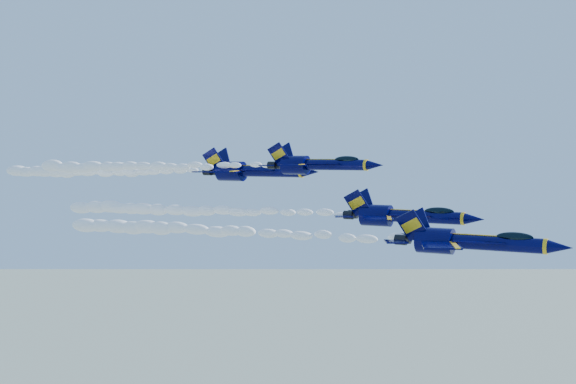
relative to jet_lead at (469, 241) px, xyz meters
The scene contains 8 objects.
jet_lead is the anchor object (origin of this frame).
smoke_trail_jet_lead 27.07m from the jet_lead, behind, with size 40.94×1.84×1.66m, color white.
jet_second 12.25m from the jet_lead, 138.30° to the left, with size 15.02×12.32×5.58m.
smoke_trail_jet_second 36.90m from the jet_lead, 167.31° to the left, with size 40.94×1.79×1.61m, color white.
jet_third 28.76m from the jet_lead, 145.47° to the left, with size 15.32×12.57×5.69m.
smoke_trail_jet_third 52.89m from the jet_lead, 162.42° to the left, with size 40.94×1.83×1.65m, color white.
jet_fourth 42.10m from the jet_lead, 149.11° to the left, with size 17.98×14.75×6.68m.
smoke_trail_jet_fourth 67.66m from the jet_lead, 161.48° to the left, with size 40.94×2.15×1.93m, color white.
Camera 1 is at (35.66, -74.33, 156.78)m, focal length 45.00 mm.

